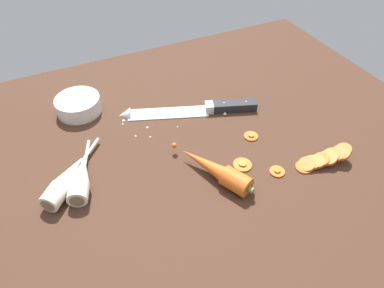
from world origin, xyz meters
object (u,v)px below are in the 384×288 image
Objects in this scene: chefs_knife at (186,110)px; prep_bowl at (78,104)px; parsnip_front at (66,180)px; carrot_slice_stack at (324,158)px; carrot_slice_stray_far at (243,164)px; carrot_slice_stray_near at (251,136)px; whole_carrot at (217,170)px; parsnip_mid_left at (81,178)px; carrot_slice_stray_mid at (277,171)px.

prep_bowl is at bearing 153.99° from chefs_knife.
carrot_slice_stack is at bearing -18.31° from parsnip_front.
carrot_slice_stray_far is at bearing -50.73° from prep_bowl.
parsnip_front is 41.67cm from carrot_slice_stray_near.
whole_carrot is at bearing -150.52° from carrot_slice_stray_near.
carrot_slice_stray_far is 0.37× the size of prep_bowl.
parsnip_front is 1.51× the size of prep_bowl.
whole_carrot reaches higher than chefs_knife.
parsnip_mid_left reaches higher than carrot_slice_stray_far.
carrot_slice_stack is at bearing -42.91° from prep_bowl.
chefs_knife is 1.76× the size of whole_carrot.
parsnip_front reaches higher than chefs_knife.
carrot_slice_stack is (48.19, -16.08, -0.54)cm from parsnip_mid_left.
parsnip_mid_left is 24.81cm from prep_bowl.
chefs_knife is 22.04cm from carrot_slice_stray_far.
carrot_slice_stray_mid is (12.21, -4.30, -1.74)cm from whole_carrot.
carrot_slice_stray_mid is 7.36cm from carrot_slice_stray_far.
carrot_slice_stack is 59.40cm from prep_bowl.
prep_bowl is at bearing 141.94° from carrot_slice_stray_near.
parsnip_front reaches higher than carrot_slice_stray_near.
parsnip_front is at bearing 163.98° from carrot_slice_stray_far.
chefs_knife is 26.99cm from prep_bowl.
chefs_knife is 1.96× the size of parsnip_mid_left.
parsnip_mid_left is 4.29× the size of carrot_slice_stray_far.
carrot_slice_stray_near is 43.25cm from prep_bowl.
parsnip_mid_left is 1.57× the size of prep_bowl.
chefs_knife is 28.01cm from carrot_slice_stray_mid.
parsnip_front reaches higher than carrot_slice_stray_mid.
parsnip_front is 4.13× the size of carrot_slice_stray_far.
prep_bowl reaches higher than carrot_slice_stack.
parsnip_mid_left is 1.38× the size of carrot_slice_stack.
chefs_knife is at bearing 123.97° from carrot_slice_stack.
parsnip_front is (-28.35, 10.52, -0.12)cm from whole_carrot.
parsnip_mid_left is (2.81, -0.79, 0.00)cm from parsnip_front.
carrot_slice_stray_mid is (-0.95, -11.75, -0.00)cm from carrot_slice_stray_near.
chefs_knife is at bearing 23.46° from parsnip_mid_left.
carrot_slice_stray_far is (-16.02, 6.83, -1.08)cm from carrot_slice_stack.
whole_carrot reaches higher than parsnip_mid_left.
whole_carrot is 1.15× the size of parsnip_front.
carrot_slice_stray_far is (-5.59, 4.78, -0.00)cm from carrot_slice_stray_mid.
whole_carrot is 1.74× the size of prep_bowl.
prep_bowl is at bearing 129.27° from carrot_slice_stray_far.
prep_bowl is (-24.22, 11.82, 1.50)cm from chefs_knife.
whole_carrot is 6.86cm from carrot_slice_stray_far.
carrot_slice_stack reaches higher than carrot_slice_stray_mid.
carrot_slice_stray_far is at bearing -81.49° from chefs_knife.
whole_carrot is 1.53× the size of carrot_slice_stack.
prep_bowl reaches higher than chefs_knife.
carrot_slice_stack is 1.14× the size of prep_bowl.
carrot_slice_stray_near is at bearing -3.37° from parsnip_mid_left.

